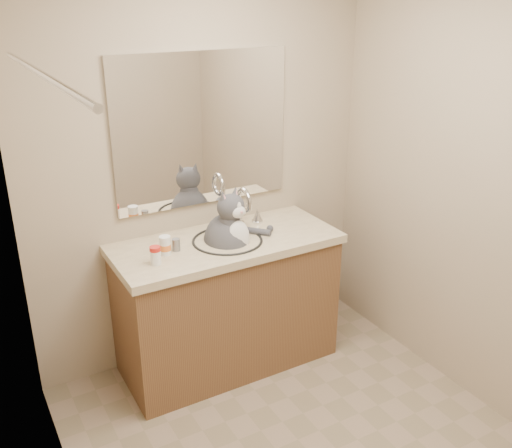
{
  "coord_description": "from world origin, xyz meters",
  "views": [
    {
      "loc": [
        -1.36,
        -1.79,
        2.21
      ],
      "look_at": [
        0.02,
        0.65,
        1.06
      ],
      "focal_mm": 40.0,
      "sensor_mm": 36.0,
      "label": 1
    }
  ],
  "objects_px": {
    "pill_bottle_redcap": "(155,255)",
    "cat": "(228,238)",
    "pill_bottle_orange": "(165,246)",
    "grey_canister": "(176,245)"
  },
  "relations": [
    {
      "from": "cat",
      "to": "pill_bottle_orange",
      "type": "distance_m",
      "value": 0.39
    },
    {
      "from": "pill_bottle_redcap",
      "to": "cat",
      "type": "bearing_deg",
      "value": 10.44
    },
    {
      "from": "cat",
      "to": "grey_canister",
      "type": "relative_size",
      "value": 7.47
    },
    {
      "from": "cat",
      "to": "grey_canister",
      "type": "bearing_deg",
      "value": 160.38
    },
    {
      "from": "pill_bottle_orange",
      "to": "grey_canister",
      "type": "relative_size",
      "value": 1.52
    },
    {
      "from": "pill_bottle_redcap",
      "to": "pill_bottle_orange",
      "type": "relative_size",
      "value": 0.94
    },
    {
      "from": "cat",
      "to": "pill_bottle_orange",
      "type": "height_order",
      "value": "cat"
    },
    {
      "from": "pill_bottle_redcap",
      "to": "grey_canister",
      "type": "xyz_separation_m",
      "value": [
        0.16,
        0.11,
        -0.02
      ]
    },
    {
      "from": "pill_bottle_redcap",
      "to": "pill_bottle_orange",
      "type": "xyz_separation_m",
      "value": [
        0.09,
        0.09,
        0.0
      ]
    },
    {
      "from": "cat",
      "to": "pill_bottle_orange",
      "type": "xyz_separation_m",
      "value": [
        -0.39,
        0.0,
        0.04
      ]
    }
  ]
}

